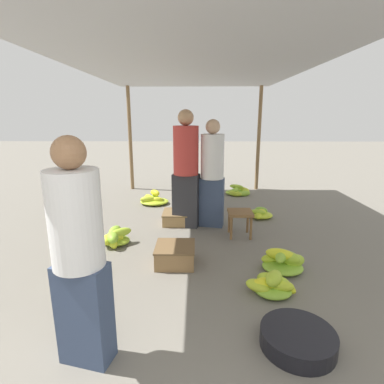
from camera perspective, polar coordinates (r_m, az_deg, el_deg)
The scene contains 17 objects.
canopy_post_back_left at distance 7.09m, azimuth -11.69°, elevation 9.80°, with size 0.08×0.08×2.32m, color olive.
canopy_post_back_right at distance 7.07m, azimuth 12.58°, elevation 9.75°, with size 0.08×0.08×2.32m, color olive.
canopy_tarp at distance 4.19m, azimuth 0.17°, elevation 23.51°, with size 3.33×5.94×0.04m, color #B2B2B7.
vendor_foreground at distance 2.10m, azimuth -20.76°, elevation -10.82°, with size 0.40×0.40×1.56m.
stool at distance 4.30m, azimuth 9.14°, elevation -4.53°, with size 0.34×0.34×0.37m.
basin_black at distance 2.59m, azimuth 19.50°, elevation -24.86°, with size 0.55×0.55×0.13m.
banana_pile_left_0 at distance 3.58m, azimuth -19.16°, elevation -13.09°, with size 0.46×0.46×0.18m.
banana_pile_left_1 at distance 4.15m, azimuth -14.50°, elevation -8.42°, with size 0.40×0.48×0.22m.
banana_pile_left_2 at distance 5.94m, azimuth -7.40°, elevation -1.44°, with size 0.55×0.62×0.28m.
banana_pile_right_0 at distance 5.20m, azimuth 12.71°, elevation -4.07°, with size 0.45×0.39×0.17m.
banana_pile_right_1 at distance 3.12m, azimuth 14.99°, elevation -16.64°, with size 0.54×0.44×0.24m.
banana_pile_right_2 at distance 3.54m, azimuth 16.96°, elevation -12.49°, with size 0.49×0.39×0.26m.
banana_pile_right_3 at distance 6.62m, azimuth 8.84°, elevation 0.07°, with size 0.56×0.50×0.22m.
crate_near at distance 3.55m, azimuth -3.22°, elevation -11.78°, with size 0.45×0.45×0.22m.
crate_mid at distance 4.83m, azimuth -2.72°, elevation -4.83°, with size 0.47×0.47×0.19m.
shopper_walking_mid at distance 4.53m, azimuth 3.86°, elevation 3.74°, with size 0.41×0.41×1.63m.
shopper_walking_far at distance 4.50m, azimuth -1.15°, elevation 4.62°, with size 0.46×0.46×1.77m.
Camera 1 is at (0.05, -1.06, 1.66)m, focal length 28.00 mm.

